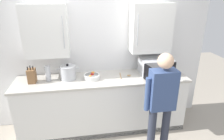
% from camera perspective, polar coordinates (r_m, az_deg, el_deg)
% --- Properties ---
extents(back_wall_tiled, '(3.80, 0.44, 2.85)m').
position_cam_1_polar(back_wall_tiled, '(3.31, -3.63, 8.47)').
color(back_wall_tiled, white).
rests_on(back_wall_tiled, ground_plane).
extents(counter_unit, '(2.77, 0.66, 0.95)m').
position_cam_1_polar(counter_unit, '(3.40, -2.66, -9.71)').
color(counter_unit, white).
rests_on(counter_unit, ground_plane).
extents(microwave_oven, '(0.53, 0.74, 0.27)m').
position_cam_1_polar(microwave_oven, '(3.37, 12.25, 0.99)').
color(microwave_oven, '#B7BABF').
rests_on(microwave_oven, counter_unit).
extents(fruit_bowl, '(0.26, 0.26, 0.10)m').
position_cam_1_polar(fruit_bowl, '(3.16, -5.87, -1.82)').
color(fruit_bowl, white).
rests_on(fruit_bowl, counter_unit).
extents(thermos_flask, '(0.09, 0.09, 0.25)m').
position_cam_1_polar(thermos_flask, '(3.20, -18.16, -0.90)').
color(thermos_flask, '#B7BABF').
rests_on(thermos_flask, counter_unit).
extents(wooden_spoon, '(0.19, 0.22, 0.02)m').
position_cam_1_polar(wooden_spoon, '(3.26, 3.76, -1.60)').
color(wooden_spoon, tan).
rests_on(wooden_spoon, counter_unit).
extents(knife_block, '(0.11, 0.15, 0.28)m').
position_cam_1_polar(knife_block, '(3.23, -22.30, -1.56)').
color(knife_block, brown).
rests_on(knife_block, counter_unit).
extents(stock_pot, '(0.35, 0.25, 0.25)m').
position_cam_1_polar(stock_pot, '(3.18, -12.68, -0.70)').
color(stock_pot, '#B7BABF').
rests_on(stock_pot, counter_unit).
extents(person_figure, '(0.48, 0.60, 1.57)m').
position_cam_1_polar(person_figure, '(2.69, 14.17, -8.16)').
color(person_figure, '#282D3D').
rests_on(person_figure, ground_plane).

